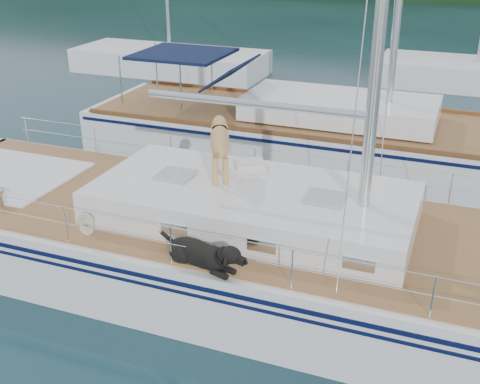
% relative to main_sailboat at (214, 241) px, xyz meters
% --- Properties ---
extents(ground, '(120.00, 120.00, 0.00)m').
position_rel_main_sailboat_xyz_m(ground, '(-0.09, 0.00, -0.68)').
color(ground, black).
rests_on(ground, ground).
extents(main_sailboat, '(12.00, 4.01, 14.01)m').
position_rel_main_sailboat_xyz_m(main_sailboat, '(0.00, 0.00, 0.00)').
color(main_sailboat, white).
rests_on(main_sailboat, ground).
extents(neighbor_sailboat, '(11.00, 3.50, 13.30)m').
position_rel_main_sailboat_xyz_m(neighbor_sailboat, '(-0.33, 6.35, -0.05)').
color(neighbor_sailboat, white).
rests_on(neighbor_sailboat, ground).
extents(bg_boat_west, '(8.00, 3.00, 11.65)m').
position_rel_main_sailboat_xyz_m(bg_boat_west, '(-8.09, 14.00, -0.23)').
color(bg_boat_west, white).
rests_on(bg_boat_west, ground).
extents(bg_boat_center, '(7.20, 3.00, 11.65)m').
position_rel_main_sailboat_xyz_m(bg_boat_center, '(3.91, 16.00, -0.23)').
color(bg_boat_center, white).
rests_on(bg_boat_center, ground).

